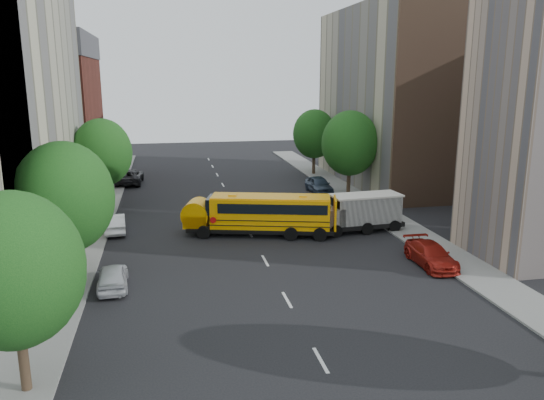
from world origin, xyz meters
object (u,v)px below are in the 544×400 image
object	(u,v)px
parked_car_2	(130,177)
parked_car_3	(431,255)
parked_car_1	(115,223)
street_tree_1	(64,198)
parked_car_0	(113,276)
street_tree_5	(314,134)
safari_truck	(360,212)
school_bus	(259,213)
street_tree_4	(350,143)
street_tree_2	(102,153)
street_tree_0	(13,270)
parked_car_4	(319,185)

from	to	relation	value
parked_car_2	parked_car_3	size ratio (longest dim) A/B	1.21
parked_car_1	street_tree_1	bearing A→B (deg)	77.04
street_tree_1	parked_car_0	distance (m)	4.86
street_tree_5	safari_truck	distance (m)	23.42
parked_car_3	school_bus	bearing A→B (deg)	138.15
street_tree_4	safari_truck	bearing A→B (deg)	-105.31
street_tree_2	street_tree_4	xyz separation A→B (m)	(22.00, 0.00, 0.25)
street_tree_5	school_bus	bearing A→B (deg)	-114.78
parked_car_2	parked_car_3	distance (m)	35.06
street_tree_1	safari_truck	world-z (taller)	street_tree_1
safari_truck	street_tree_4	bearing A→B (deg)	69.99
street_tree_0	parked_car_2	world-z (taller)	street_tree_0
parked_car_2	street_tree_0	bearing A→B (deg)	90.75
parked_car_1	parked_car_3	size ratio (longest dim) A/B	0.89
parked_car_0	safari_truck	bearing A→B (deg)	-158.33
parked_car_0	street_tree_5	bearing A→B (deg)	-125.68
parked_car_2	street_tree_2	bearing A→B (deg)	85.29
street_tree_4	street_tree_5	world-z (taller)	street_tree_4
street_tree_4	parked_car_4	world-z (taller)	street_tree_4
street_tree_2	parked_car_0	size ratio (longest dim) A/B	1.97
street_tree_2	parked_car_1	bearing A→B (deg)	-79.71
safari_truck	parked_car_1	xyz separation A→B (m)	(-17.59, 3.29, -0.77)
street_tree_4	parked_car_2	bearing A→B (deg)	152.82
parked_car_3	street_tree_4	bearing A→B (deg)	86.67
school_bus	street_tree_4	bearing A→B (deg)	60.56
street_tree_1	parked_car_2	world-z (taller)	street_tree_1
street_tree_1	parked_car_4	size ratio (longest dim) A/B	1.70
parked_car_4	street_tree_2	bearing A→B (deg)	-174.65
street_tree_0	parked_car_3	bearing A→B (deg)	24.17
parked_car_1	parked_car_3	distance (m)	22.15
street_tree_1	street_tree_4	xyz separation A→B (m)	(22.00, 18.00, 0.12)
street_tree_2	parked_car_3	bearing A→B (deg)	-42.32
safari_truck	parked_car_4	distance (m)	13.37
street_tree_1	parked_car_1	size ratio (longest dim) A/B	1.91
street_tree_0	parked_car_0	xyz separation A→B (m)	(2.20, 9.36, -3.97)
parked_car_2	school_bus	bearing A→B (deg)	118.76
safari_truck	parked_car_0	bearing A→B (deg)	-160.22
street_tree_2	parked_car_1	distance (m)	8.86
school_bus	street_tree_1	bearing A→B (deg)	-131.72
street_tree_5	parked_car_1	distance (m)	28.79
street_tree_4	parked_car_3	bearing A→B (deg)	-94.27
street_tree_1	parked_car_0	world-z (taller)	street_tree_1
street_tree_1	safari_truck	distance (m)	20.54
school_bus	street_tree_0	bearing A→B (deg)	-108.22
street_tree_4	parked_car_0	world-z (taller)	street_tree_4
school_bus	safari_truck	bearing A→B (deg)	11.14
street_tree_0	parked_car_3	distance (m)	22.92
parked_car_4	parked_car_1	bearing A→B (deg)	-152.76
street_tree_1	safari_truck	xyz separation A→B (m)	(18.99, 7.01, -3.50)
street_tree_4	safari_truck	distance (m)	11.96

